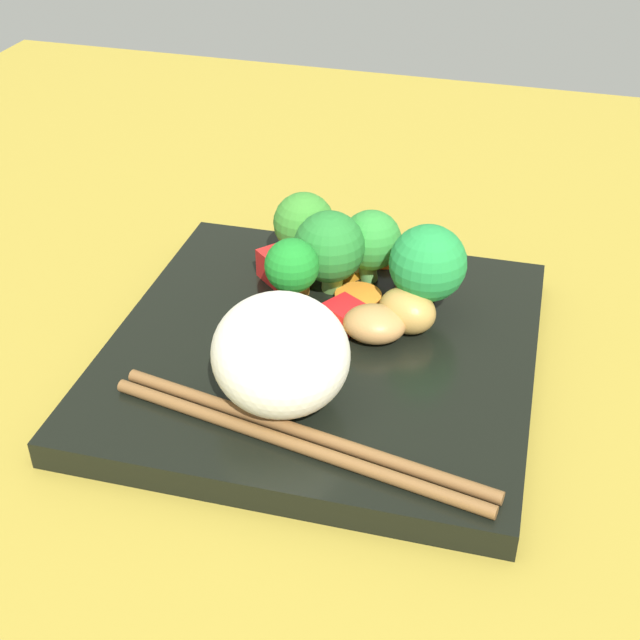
{
  "coord_description": "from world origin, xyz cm",
  "views": [
    {
      "loc": [
        12.03,
        -42.53,
        33.71
      ],
      "look_at": [
        -0.0,
        -0.51,
        3.76
      ],
      "focal_mm": 49.41,
      "sensor_mm": 36.0,
      "label": 1
    }
  ],
  "objects_px": {
    "chopstick_pair": "(297,438)",
    "square_plate": "(322,353)",
    "carrot_slice_0": "(342,268)",
    "rice_mound": "(281,354)",
    "broccoli_floret_3": "(329,248)"
  },
  "relations": [
    {
      "from": "square_plate",
      "to": "chopstick_pair",
      "type": "relative_size",
      "value": 1.17
    },
    {
      "from": "carrot_slice_0",
      "to": "chopstick_pair",
      "type": "height_order",
      "value": "chopstick_pair"
    },
    {
      "from": "chopstick_pair",
      "to": "broccoli_floret_3",
      "type": "bearing_deg",
      "value": 109.29
    },
    {
      "from": "square_plate",
      "to": "chopstick_pair",
      "type": "height_order",
      "value": "chopstick_pair"
    },
    {
      "from": "carrot_slice_0",
      "to": "chopstick_pair",
      "type": "xyz_separation_m",
      "value": [
        0.02,
        -0.18,
        0.0
      ]
    },
    {
      "from": "rice_mound",
      "to": "carrot_slice_0",
      "type": "relative_size",
      "value": 2.48
    },
    {
      "from": "square_plate",
      "to": "rice_mound",
      "type": "relative_size",
      "value": 3.29
    },
    {
      "from": "broccoli_floret_3",
      "to": "chopstick_pair",
      "type": "bearing_deg",
      "value": -80.99
    },
    {
      "from": "chopstick_pair",
      "to": "square_plate",
      "type": "bearing_deg",
      "value": 107.86
    },
    {
      "from": "chopstick_pair",
      "to": "carrot_slice_0",
      "type": "bearing_deg",
      "value": 107.43
    },
    {
      "from": "broccoli_floret_3",
      "to": "carrot_slice_0",
      "type": "xyz_separation_m",
      "value": [
        0.0,
        0.03,
        -0.03
      ]
    },
    {
      "from": "carrot_slice_0",
      "to": "broccoli_floret_3",
      "type": "bearing_deg",
      "value": -93.07
    },
    {
      "from": "square_plate",
      "to": "chopstick_pair",
      "type": "bearing_deg",
      "value": -82.43
    },
    {
      "from": "carrot_slice_0",
      "to": "square_plate",
      "type": "bearing_deg",
      "value": -83.32
    },
    {
      "from": "rice_mound",
      "to": "chopstick_pair",
      "type": "distance_m",
      "value": 0.05
    }
  ]
}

